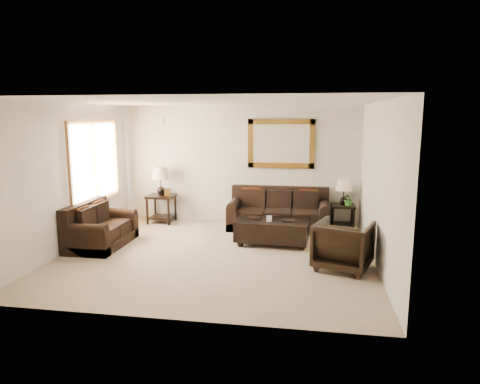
% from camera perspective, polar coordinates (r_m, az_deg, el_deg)
% --- Properties ---
extents(room, '(5.51, 5.01, 2.71)m').
position_cam_1_polar(room, '(7.45, -3.36, 1.49)').
color(room, gray).
rests_on(room, ground).
extents(window, '(0.07, 1.96, 1.66)m').
position_cam_1_polar(window, '(9.22, -18.75, 3.88)').
color(window, white).
rests_on(window, room).
extents(mirror, '(1.50, 0.06, 1.10)m').
position_cam_1_polar(mirror, '(9.70, 5.50, 6.43)').
color(mirror, '#482C0E').
rests_on(mirror, room).
extents(air_vent, '(0.25, 0.02, 0.18)m').
position_cam_1_polar(air_vent, '(10.29, -10.84, 9.29)').
color(air_vent, '#999999').
rests_on(air_vent, room).
extents(sofa, '(2.19, 0.94, 0.89)m').
position_cam_1_polar(sofa, '(9.52, 5.18, -2.92)').
color(sofa, black).
rests_on(sofa, room).
extents(loveseat, '(0.88, 1.49, 0.84)m').
position_cam_1_polar(loveseat, '(8.67, -18.30, -4.81)').
color(loveseat, black).
rests_on(loveseat, room).
extents(end_table_left, '(0.60, 0.60, 1.32)m').
position_cam_1_polar(end_table_left, '(10.08, -10.50, 0.76)').
color(end_table_left, black).
rests_on(end_table_left, room).
extents(end_table_right, '(0.51, 0.51, 1.11)m').
position_cam_1_polar(end_table_right, '(9.59, 13.63, -0.63)').
color(end_table_right, black).
rests_on(end_table_right, room).
extents(coffee_table, '(1.46, 0.86, 0.60)m').
position_cam_1_polar(coffee_table, '(8.35, 4.33, -4.96)').
color(coffee_table, black).
rests_on(coffee_table, room).
extents(armchair, '(1.06, 1.03, 0.87)m').
position_cam_1_polar(armchair, '(7.17, 13.64, -6.62)').
color(armchair, black).
rests_on(armchair, floor).
extents(potted_plant, '(0.35, 0.37, 0.23)m').
position_cam_1_polar(potted_plant, '(9.52, 14.32, -1.08)').
color(potted_plant, '#275A1F').
rests_on(potted_plant, end_table_right).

